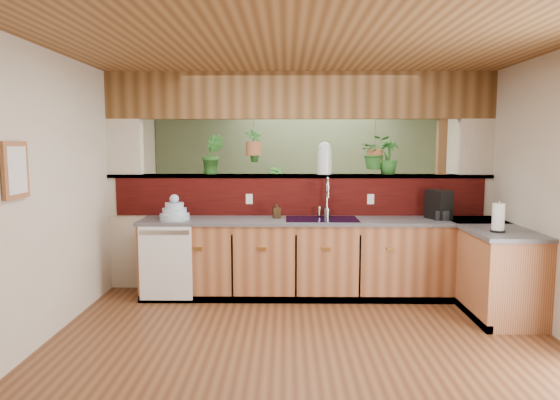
{
  "coord_description": "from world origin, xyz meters",
  "views": [
    {
      "loc": [
        -0.16,
        -4.66,
        1.75
      ],
      "look_at": [
        -0.23,
        0.7,
        1.15
      ],
      "focal_mm": 32.0,
      "sensor_mm": 36.0,
      "label": 1
    }
  ],
  "objects_px": {
    "paper_towel": "(498,218)",
    "shelving_console": "(243,222)",
    "faucet": "(327,196)",
    "soap_dispenser": "(277,210)",
    "dish_stack": "(175,212)",
    "coffee_maker": "(439,206)",
    "glass_jar": "(325,158)"
  },
  "relations": [
    {
      "from": "paper_towel",
      "to": "shelving_console",
      "type": "distance_m",
      "value": 4.18
    },
    {
      "from": "faucet",
      "to": "shelving_console",
      "type": "relative_size",
      "value": 0.34
    },
    {
      "from": "soap_dispenser",
      "to": "shelving_console",
      "type": "distance_m",
      "value": 2.33
    },
    {
      "from": "soap_dispenser",
      "to": "shelving_console",
      "type": "xyz_separation_m",
      "value": [
        -0.59,
        2.2,
        -0.5
      ]
    },
    {
      "from": "faucet",
      "to": "soap_dispenser",
      "type": "xyz_separation_m",
      "value": [
        -0.59,
        -0.08,
        -0.16
      ]
    },
    {
      "from": "shelving_console",
      "to": "dish_stack",
      "type": "bearing_deg",
      "value": -113.69
    },
    {
      "from": "dish_stack",
      "to": "soap_dispenser",
      "type": "relative_size",
      "value": 1.75
    },
    {
      "from": "soap_dispenser",
      "to": "faucet",
      "type": "bearing_deg",
      "value": 8.16
    },
    {
      "from": "faucet",
      "to": "dish_stack",
      "type": "bearing_deg",
      "value": -172.31
    },
    {
      "from": "dish_stack",
      "to": "faucet",
      "type": "bearing_deg",
      "value": 7.69
    },
    {
      "from": "faucet",
      "to": "soap_dispenser",
      "type": "distance_m",
      "value": 0.61
    },
    {
      "from": "dish_stack",
      "to": "paper_towel",
      "type": "height_order",
      "value": "paper_towel"
    },
    {
      "from": "coffee_maker",
      "to": "paper_towel",
      "type": "height_order",
      "value": "coffee_maker"
    },
    {
      "from": "soap_dispenser",
      "to": "coffee_maker",
      "type": "xyz_separation_m",
      "value": [
        1.86,
        -0.05,
        0.06
      ]
    },
    {
      "from": "soap_dispenser",
      "to": "paper_towel",
      "type": "bearing_deg",
      "value": -22.25
    },
    {
      "from": "coffee_maker",
      "to": "soap_dispenser",
      "type": "bearing_deg",
      "value": 155.51
    },
    {
      "from": "paper_towel",
      "to": "shelving_console",
      "type": "relative_size",
      "value": 0.21
    },
    {
      "from": "soap_dispenser",
      "to": "coffee_maker",
      "type": "distance_m",
      "value": 1.86
    },
    {
      "from": "faucet",
      "to": "dish_stack",
      "type": "relative_size",
      "value": 1.43
    },
    {
      "from": "dish_stack",
      "to": "glass_jar",
      "type": "distance_m",
      "value": 1.88
    },
    {
      "from": "faucet",
      "to": "glass_jar",
      "type": "distance_m",
      "value": 0.48
    },
    {
      "from": "dish_stack",
      "to": "soap_dispenser",
      "type": "distance_m",
      "value": 1.16
    },
    {
      "from": "soap_dispenser",
      "to": "glass_jar",
      "type": "relative_size",
      "value": 0.49
    },
    {
      "from": "faucet",
      "to": "shelving_console",
      "type": "xyz_separation_m",
      "value": [
        -1.17,
        2.12,
        -0.65
      ]
    },
    {
      "from": "dish_stack",
      "to": "paper_towel",
      "type": "relative_size",
      "value": 1.11
    },
    {
      "from": "soap_dispenser",
      "to": "paper_towel",
      "type": "relative_size",
      "value": 0.64
    },
    {
      "from": "glass_jar",
      "to": "faucet",
      "type": "bearing_deg",
      "value": -86.05
    },
    {
      "from": "faucet",
      "to": "shelving_console",
      "type": "height_order",
      "value": "faucet"
    },
    {
      "from": "dish_stack",
      "to": "soap_dispenser",
      "type": "bearing_deg",
      "value": 7.45
    },
    {
      "from": "soap_dispenser",
      "to": "dish_stack",
      "type": "bearing_deg",
      "value": -172.55
    },
    {
      "from": "shelving_console",
      "to": "coffee_maker",
      "type": "bearing_deg",
      "value": -52.87
    },
    {
      "from": "faucet",
      "to": "coffee_maker",
      "type": "relative_size",
      "value": 1.43
    }
  ]
}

